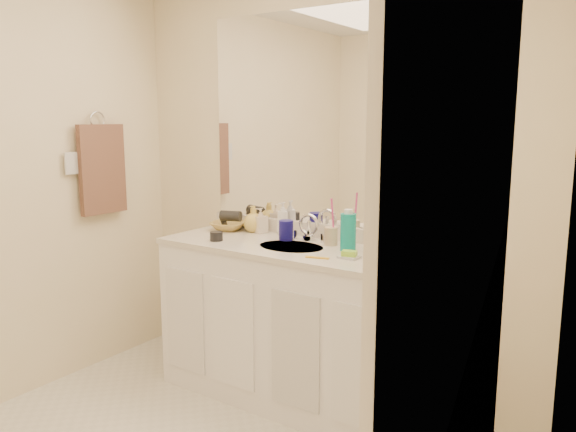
# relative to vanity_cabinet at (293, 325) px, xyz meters

# --- Properties ---
(wall_back) EXTENTS (2.60, 0.02, 2.40)m
(wall_back) POSITION_rel_vanity_cabinet_xyz_m (0.00, 0.28, 0.77)
(wall_back) COLOR #FCECC5
(wall_back) RESTS_ON floor
(wall_right) EXTENTS (0.02, 2.60, 2.40)m
(wall_right) POSITION_rel_vanity_cabinet_xyz_m (1.30, -1.02, 0.77)
(wall_right) COLOR #FCECC5
(wall_right) RESTS_ON floor
(vanity_cabinet) EXTENTS (1.50, 0.55, 0.85)m
(vanity_cabinet) POSITION_rel_vanity_cabinet_xyz_m (0.00, 0.00, 0.00)
(vanity_cabinet) COLOR white
(vanity_cabinet) RESTS_ON floor
(countertop) EXTENTS (1.52, 0.57, 0.03)m
(countertop) POSITION_rel_vanity_cabinet_xyz_m (0.00, 0.00, 0.44)
(countertop) COLOR silver
(countertop) RESTS_ON vanity_cabinet
(backsplash) EXTENTS (1.52, 0.03, 0.08)m
(backsplash) POSITION_rel_vanity_cabinet_xyz_m (0.00, 0.26, 0.50)
(backsplash) COLOR silver
(backsplash) RESTS_ON countertop
(sink_basin) EXTENTS (0.37, 0.37, 0.02)m
(sink_basin) POSITION_rel_vanity_cabinet_xyz_m (0.00, -0.02, 0.44)
(sink_basin) COLOR beige
(sink_basin) RESTS_ON countertop
(faucet) EXTENTS (0.02, 0.02, 0.11)m
(faucet) POSITION_rel_vanity_cabinet_xyz_m (0.00, 0.16, 0.51)
(faucet) COLOR silver
(faucet) RESTS_ON countertop
(mirror) EXTENTS (1.48, 0.01, 1.20)m
(mirror) POSITION_rel_vanity_cabinet_xyz_m (0.00, 0.27, 1.14)
(mirror) COLOR white
(mirror) RESTS_ON wall_back
(blue_mug) EXTENTS (0.10, 0.10, 0.11)m
(blue_mug) POSITION_rel_vanity_cabinet_xyz_m (-0.11, 0.10, 0.51)
(blue_mug) COLOR navy
(blue_mug) RESTS_ON countertop
(tan_cup) EXTENTS (0.09, 0.09, 0.10)m
(tan_cup) POSITION_rel_vanity_cabinet_xyz_m (0.16, 0.13, 0.50)
(tan_cup) COLOR beige
(tan_cup) RESTS_ON countertop
(toothbrush) EXTENTS (0.01, 0.04, 0.22)m
(toothbrush) POSITION_rel_vanity_cabinet_xyz_m (0.17, 0.13, 0.60)
(toothbrush) COLOR #EF3F95
(toothbrush) RESTS_ON tan_cup
(mouthwash_bottle) EXTENTS (0.09, 0.09, 0.20)m
(mouthwash_bottle) POSITION_rel_vanity_cabinet_xyz_m (0.30, 0.06, 0.55)
(mouthwash_bottle) COLOR #0C948F
(mouthwash_bottle) RESTS_ON countertop
(soap_dish) EXTENTS (0.10, 0.08, 0.01)m
(soap_dish) POSITION_rel_vanity_cabinet_xyz_m (0.38, -0.08, 0.46)
(soap_dish) COLOR silver
(soap_dish) RESTS_ON countertop
(green_soap) EXTENTS (0.08, 0.07, 0.03)m
(green_soap) POSITION_rel_vanity_cabinet_xyz_m (0.38, -0.08, 0.48)
(green_soap) COLOR #9BDE36
(green_soap) RESTS_ON soap_dish
(orange_comb) EXTENTS (0.12, 0.05, 0.00)m
(orange_comb) POSITION_rel_vanity_cabinet_xyz_m (0.25, -0.16, 0.46)
(orange_comb) COLOR gold
(orange_comb) RESTS_ON countertop
(dark_jar) EXTENTS (0.09, 0.09, 0.05)m
(dark_jar) POSITION_rel_vanity_cabinet_xyz_m (-0.43, -0.14, 0.48)
(dark_jar) COLOR black
(dark_jar) RESTS_ON countertop
(soap_bottle_white) EXTENTS (0.08, 0.08, 0.19)m
(soap_bottle_white) POSITION_rel_vanity_cabinet_xyz_m (-0.22, 0.22, 0.55)
(soap_bottle_white) COLOR white
(soap_bottle_white) RESTS_ON countertop
(soap_bottle_cream) EXTENTS (0.09, 0.09, 0.15)m
(soap_bottle_cream) POSITION_rel_vanity_cabinet_xyz_m (-0.36, 0.18, 0.53)
(soap_bottle_cream) COLOR #F2DFC5
(soap_bottle_cream) RESTS_ON countertop
(soap_bottle_yellow) EXTENTS (0.12, 0.12, 0.16)m
(soap_bottle_yellow) POSITION_rel_vanity_cabinet_xyz_m (-0.41, 0.18, 0.53)
(soap_bottle_yellow) COLOR #DFC156
(soap_bottle_yellow) RESTS_ON countertop
(wicker_basket) EXTENTS (0.26, 0.26, 0.05)m
(wicker_basket) POSITION_rel_vanity_cabinet_xyz_m (-0.57, 0.14, 0.48)
(wicker_basket) COLOR #AF8E46
(wicker_basket) RESTS_ON countertop
(hair_dryer) EXTENTS (0.14, 0.10, 0.06)m
(hair_dryer) POSITION_rel_vanity_cabinet_xyz_m (-0.55, 0.14, 0.54)
(hair_dryer) COLOR black
(hair_dryer) RESTS_ON wicker_basket
(towel_ring) EXTENTS (0.01, 0.11, 0.11)m
(towel_ring) POSITION_rel_vanity_cabinet_xyz_m (-1.27, -0.25, 1.12)
(towel_ring) COLOR silver
(towel_ring) RESTS_ON wall_left
(hand_towel) EXTENTS (0.04, 0.32, 0.55)m
(hand_towel) POSITION_rel_vanity_cabinet_xyz_m (-1.25, -0.25, 0.82)
(hand_towel) COLOR #472F26
(hand_towel) RESTS_ON towel_ring
(switch_plate) EXTENTS (0.01, 0.08, 0.13)m
(switch_plate) POSITION_rel_vanity_cabinet_xyz_m (-1.27, -0.45, 0.88)
(switch_plate) COLOR silver
(switch_plate) RESTS_ON wall_left
(door) EXTENTS (0.02, 0.82, 2.00)m
(door) POSITION_rel_vanity_cabinet_xyz_m (1.29, -1.32, 0.57)
(door) COLOR white
(door) RESTS_ON floor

